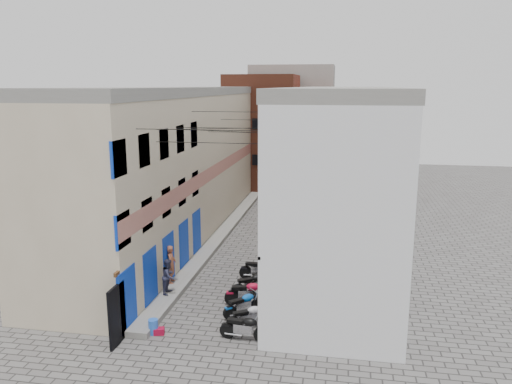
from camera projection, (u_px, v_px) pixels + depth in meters
The scene contains 21 objects.
ground at pixel (189, 344), 17.90m from camera, with size 90.00×90.00×0.00m, color #585553.
plinth at pixel (222, 234), 30.74m from camera, with size 0.90×26.00×0.25m, color gray.
building_left at pixel (173, 163), 30.28m from camera, with size 5.10×27.00×9.00m.
building_right at pixel (340, 167), 28.61m from camera, with size 5.94×26.00×9.00m.
building_far_brick_left at pixel (262, 133), 44.15m from camera, with size 6.00×6.00×10.00m, color brown.
building_far_brick_right at pixel (320, 143), 45.43m from camera, with size 5.00×6.00×8.00m, color brown.
building_far_concrete at pixel (292, 122), 49.48m from camera, with size 8.00×5.00×11.00m, color gray.
far_shopfront at pixel (280, 181), 41.91m from camera, with size 2.00×0.30×2.40m, color black.
overhead_wires at pixel (234, 128), 23.77m from camera, with size 5.80×13.02×1.32m.
motorcycle_a at pixel (245, 326), 18.07m from camera, with size 0.60×1.89×1.09m, color black, non-canonical shape.
motorcycle_b at pixel (249, 315), 18.94m from camera, with size 0.58×1.85×1.07m, color silver, non-canonical shape.
motorcycle_c at pixel (244, 303), 20.01m from camera, with size 0.59×1.85×1.07m, color #0B56B3, non-canonical shape.
motorcycle_d at pixel (248, 292), 21.02m from camera, with size 0.64×2.02×1.17m, color #B00C2C, non-canonical shape.
motorcycle_e at pixel (253, 283), 21.94m from camera, with size 0.64×2.01×1.16m, color black, non-canonical shape.
motorcycle_f at pixel (266, 277), 22.76m from camera, with size 0.58×1.82×1.05m, color silver, non-canonical shape.
motorcycle_g at pixel (260, 268), 23.76m from camera, with size 0.63×2.01×1.16m, color black, non-canonical shape.
person_a at pixel (171, 264), 22.70m from camera, with size 0.64×0.42×1.76m, color brown.
person_b at pixel (169, 276), 21.56m from camera, with size 0.75×0.58×1.54m, color #34354E.
water_jug_near at pixel (153, 328), 18.60m from camera, with size 0.31×0.31×0.49m, color #2A7CD3.
water_jug_far at pixel (153, 327), 18.59m from camera, with size 0.36×0.36×0.57m, color blue.
red_crate at pixel (159, 331), 18.59m from camera, with size 0.39×0.29×0.24m, color maroon.
Camera 1 is at (5.24, -15.69, 9.09)m, focal length 35.00 mm.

